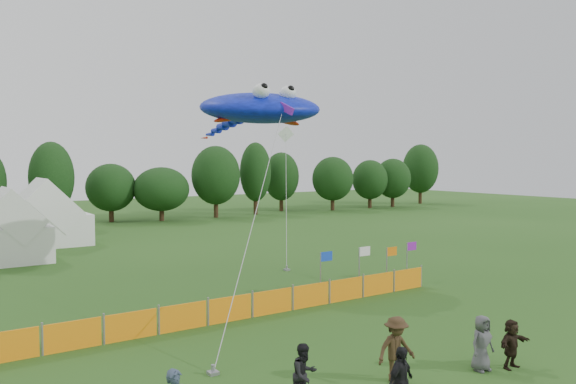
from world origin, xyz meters
TOP-DOWN VIEW (x-y plane):
  - ground at (0.00, 0.00)m, footprint 160.00×160.00m
  - treeline at (1.61, 44.93)m, footprint 104.57×8.78m
  - tent_left at (-6.68, 27.01)m, footprint 4.24×4.24m
  - tent_right at (-3.23, 33.07)m, footprint 5.40×4.32m
  - barrier_fence at (-1.60, 7.76)m, footprint 21.90×0.06m
  - flag_row at (7.14, 9.01)m, footprint 6.73×0.75m
  - spectator_b at (-3.63, -0.12)m, footprint 0.86×0.70m
  - spectator_c at (-0.51, -0.33)m, footprint 1.33×0.88m
  - spectator_d at (-2.03, -2.01)m, footprint 1.13×0.69m
  - spectator_e at (2.30, -1.15)m, footprint 0.87×0.60m
  - spectator_f at (3.22, -1.55)m, footprint 1.43×0.51m
  - stingray_kite at (3.39, 13.97)m, footprint 11.98×18.95m
  - small_kite_white at (9.86, 20.81)m, footprint 6.11×8.34m

SIDE VIEW (x-z plane):
  - ground at x=0.00m, z-range 0.00..0.00m
  - barrier_fence at x=-1.60m, z-range 0.00..1.00m
  - spectator_f at x=3.22m, z-range 0.00..1.52m
  - spectator_b at x=-3.63m, z-range 0.00..1.65m
  - spectator_e at x=2.30m, z-range 0.00..1.70m
  - spectator_d at x=-2.03m, z-range 0.00..1.80m
  - spectator_c at x=-0.51m, z-range 0.00..1.92m
  - flag_row at x=7.14m, z-range 0.30..2.49m
  - tent_left at x=-6.68m, z-range 0.02..3.76m
  - tent_right at x=-3.23m, z-range 0.02..3.83m
  - treeline at x=1.61m, z-range 0.00..8.36m
  - small_kite_white at x=9.86m, z-range 1.57..10.57m
  - stingray_kite at x=3.39m, z-range 3.97..14.25m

